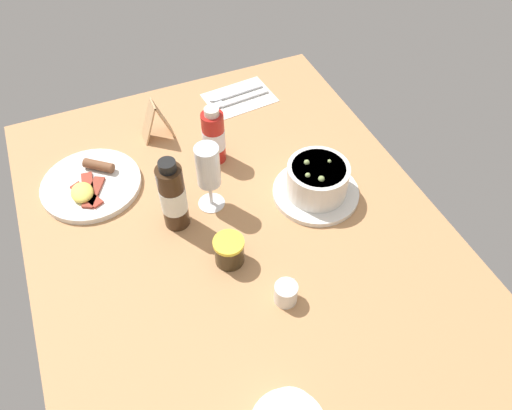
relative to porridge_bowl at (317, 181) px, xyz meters
The scene contains 10 objects.
ground_plane 20.81cm from the porridge_bowl, 100.85° to the left, with size 110.00×84.00×3.00cm, color #B27F51.
porridge_bowl is the anchor object (origin of this frame).
cutlery_setting 39.19cm from the porridge_bowl, ahead, with size 14.13×18.62×0.90cm.
creamer_jug 27.66cm from the porridge_bowl, 140.80° to the left, with size 4.35×5.25×5.02cm.
wine_glass 23.94cm from the porridge_bowl, 73.61° to the left, with size 5.82×5.82×16.24cm.
jam_jar 25.54cm from the porridge_bowl, 110.61° to the left, with size 6.10×6.10×6.11cm.
sauce_bottle_red 25.70cm from the porridge_bowl, 40.12° to the left, with size 5.23×5.23×14.66cm.
sauce_bottle_brown 31.08cm from the porridge_bowl, 81.79° to the left, with size 5.37×5.37×17.62cm.
breakfast_plate 50.27cm from the porridge_bowl, 64.66° to the left, with size 22.16×22.16×3.70cm.
menu_card 42.11cm from the porridge_bowl, 39.28° to the left, with size 4.52×7.54×10.08cm.
Camera 1 is at (-59.38, 21.65, 82.26)cm, focal length 35.02 mm.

